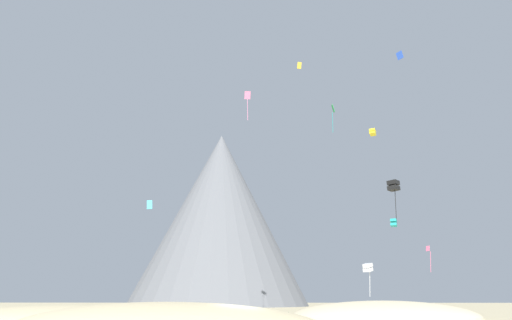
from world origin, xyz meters
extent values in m
ellipsoid|color=beige|center=(13.95, 23.93, 0.00)|extent=(22.12, 16.87, 3.82)
cone|color=#668C4C|center=(-10.28, 23.37, 0.28)|extent=(1.45, 1.45, 0.56)
cone|color=#386633|center=(3.49, 23.27, 0.36)|extent=(2.02, 2.02, 0.72)
cone|color=#568442|center=(10.06, 23.77, 0.34)|extent=(1.42, 1.42, 0.69)
cone|color=slate|center=(-14.41, 105.02, 24.83)|extent=(57.58, 57.58, 49.66)
cone|color=slate|center=(-23.12, 110.79, 15.93)|extent=(36.50, 36.50, 31.86)
cube|color=yellow|center=(20.87, 55.91, 32.59)|extent=(1.48, 1.52, 0.78)
cube|color=yellow|center=(20.87, 55.91, 33.10)|extent=(1.48, 1.52, 0.78)
cube|color=#E5668C|center=(27.37, 49.95, 10.10)|extent=(0.55, 0.71, 0.89)
cylinder|color=#E5668C|center=(27.62, 49.95, 7.95)|extent=(0.43, 0.30, 3.41)
cube|color=pink|center=(-2.38, 42.08, 34.97)|extent=(1.12, 0.82, 1.43)
cylinder|color=pink|center=(-2.37, 42.08, 32.36)|extent=(0.18, 0.40, 3.90)
cube|color=gold|center=(5.46, 23.28, 30.63)|extent=(0.62, 0.21, 0.94)
cube|color=blue|center=(18.63, 24.92, 32.60)|extent=(0.85, 0.74, 1.07)
cube|color=white|center=(15.58, 40.55, 6.17)|extent=(1.63, 1.64, 0.74)
cube|color=white|center=(15.58, 40.55, 6.78)|extent=(1.63, 1.64, 0.74)
cylinder|color=white|center=(15.72, 40.55, 4.13)|extent=(0.27, 0.19, 3.57)
cube|color=green|center=(13.13, 52.66, 36.58)|extent=(0.57, 0.71, 1.49)
cylinder|color=teal|center=(12.93, 52.66, 33.81)|extent=(0.15, 0.18, 4.02)
cube|color=#33BCDB|center=(-15.94, 34.92, 15.06)|extent=(0.88, 0.50, 1.35)
cube|color=black|center=(18.69, 34.09, 16.92)|extent=(1.90, 1.90, 0.66)
cube|color=black|center=(18.69, 34.09, 17.67)|extent=(1.90, 1.90, 0.66)
cylinder|color=black|center=(18.78, 34.09, 14.62)|extent=(0.22, 0.14, 4.00)
cube|color=teal|center=(24.21, 58.91, 15.41)|extent=(1.46, 1.50, 0.69)
cube|color=teal|center=(24.21, 58.91, 16.18)|extent=(1.46, 1.50, 0.69)
camera|label=1|loc=(2.58, -32.07, 2.20)|focal=33.61mm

